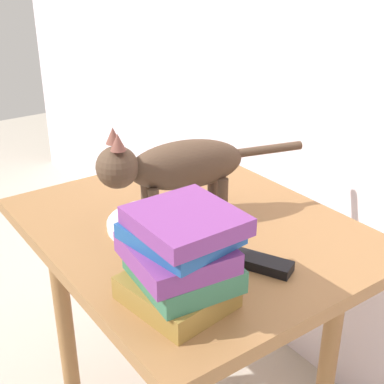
{
  "coord_description": "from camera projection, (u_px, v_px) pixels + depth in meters",
  "views": [
    {
      "loc": [
        0.85,
        -0.61,
        1.16
      ],
      "look_at": [
        0.0,
        0.0,
        0.67
      ],
      "focal_mm": 49.69,
      "sensor_mm": 36.0,
      "label": 1
    }
  ],
  "objects": [
    {
      "name": "bread_roll",
      "position": [
        164.0,
        209.0,
        1.17
      ],
      "size": [
        0.09,
        0.07,
        0.05
      ],
      "primitive_type": "ellipsoid",
      "rotation": [
        0.0,
        0.0,
        2.95
      ],
      "color": "#E0BC7A",
      "rests_on": "plate"
    },
    {
      "name": "cat",
      "position": [
        173.0,
        167.0,
        1.15
      ],
      "size": [
        0.17,
        0.47,
        0.23
      ],
      "color": "#4C3828",
      "rests_on": "side_table"
    },
    {
      "name": "tv_remote",
      "position": [
        254.0,
        261.0,
        1.03
      ],
      "size": [
        0.15,
        0.1,
        0.02
      ],
      "primitive_type": "cube",
      "rotation": [
        0.0,
        0.0,
        0.45
      ],
      "color": "black",
      "rests_on": "side_table"
    },
    {
      "name": "side_table",
      "position": [
        192.0,
        256.0,
        1.22
      ],
      "size": [
        0.76,
        0.63,
        0.59
      ],
      "color": "olive",
      "rests_on": "ground"
    },
    {
      "name": "book_stack",
      "position": [
        180.0,
        259.0,
        0.89
      ],
      "size": [
        0.19,
        0.18,
        0.18
      ],
      "color": "olive",
      "rests_on": "side_table"
    },
    {
      "name": "plate",
      "position": [
        159.0,
        223.0,
        1.18
      ],
      "size": [
        0.23,
        0.23,
        0.01
      ],
      "primitive_type": "cylinder",
      "color": "white",
      "rests_on": "side_table"
    }
  ]
}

